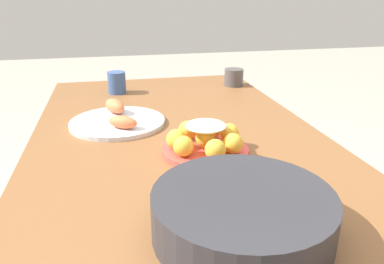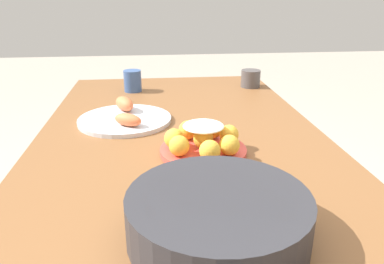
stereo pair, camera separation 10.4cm
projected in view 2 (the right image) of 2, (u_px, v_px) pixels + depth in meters
name	position (u px, v px, depth m)	size (l,w,h in m)	color
dining_table	(182.00, 166.00, 1.14)	(1.57, 0.87, 0.77)	brown
cake_plate	(203.00, 142.00, 0.99)	(0.23, 0.23, 0.09)	#E04C42
serving_bowl	(218.00, 214.00, 0.66)	(0.33, 0.33, 0.08)	#2D2D33
seafood_platter	(125.00, 117.00, 1.24)	(0.31, 0.31, 0.06)	silver
cup_near	(133.00, 81.00, 1.58)	(0.07, 0.07, 0.09)	#38568E
cup_far	(251.00, 79.00, 1.66)	(0.08, 0.08, 0.08)	#4C4747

